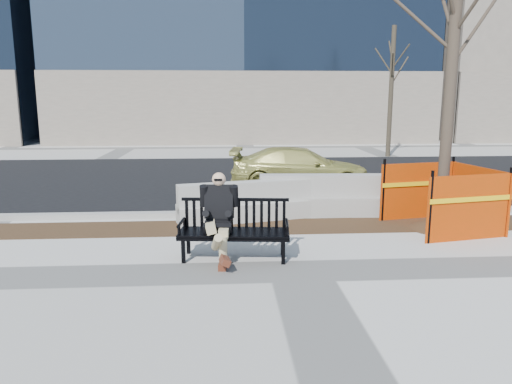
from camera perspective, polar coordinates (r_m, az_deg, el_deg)
ground at (r=7.66m, az=5.09°, el=-9.17°), size 120.00×120.00×0.00m
mulch_strip at (r=10.11m, az=2.85°, el=-4.05°), size 40.00×1.20×0.02m
asphalt_street at (r=16.15m, az=0.34°, el=1.70°), size 60.00×10.40×0.01m
curb at (r=11.01m, az=2.29°, el=-2.48°), size 60.00×0.25×0.12m
bench at (r=8.18m, az=-2.54°, el=-7.78°), size 1.91×0.84×0.99m
seated_man at (r=8.25m, az=-4.31°, el=-7.63°), size 0.71×1.08×1.44m
tree_fence at (r=10.66m, az=20.66°, el=-4.00°), size 3.17×3.17×6.75m
sedan at (r=14.47m, az=5.15°, el=0.53°), size 4.24×2.16×1.18m
jersey_barrier_left at (r=10.63m, az=-1.05°, el=-3.31°), size 3.06×1.33×0.86m
jersey_barrier_right at (r=11.23m, az=8.83°, el=-2.66°), size 3.31×0.83×0.94m
far_tree_right at (r=22.78m, az=15.13°, el=4.06°), size 2.29×2.29×6.09m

